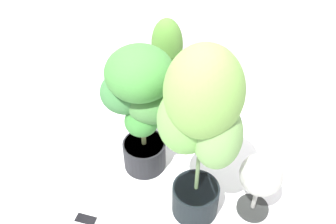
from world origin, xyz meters
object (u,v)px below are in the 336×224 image
object	(u,v)px
floor_fan	(260,177)
potted_plant_center	(140,99)
potted_plant_back_center	(165,67)
cell_phone	(86,220)
potted_plant_front_right	(201,123)

from	to	relation	value
floor_fan	potted_plant_center	bearing A→B (deg)	-148.27
potted_plant_back_center	cell_phone	xyz separation A→B (m)	(-0.27, -0.90, -0.45)
potted_plant_center	cell_phone	distance (m)	0.73
cell_phone	potted_plant_back_center	bearing A→B (deg)	168.24
cell_phone	floor_fan	bearing A→B (deg)	110.44
potted_plant_front_right	cell_phone	distance (m)	0.90
cell_phone	floor_fan	size ratio (longest dim) A/B	0.36
potted_plant_front_right	potted_plant_back_center	xyz separation A→B (m)	(-0.31, 0.71, -0.22)
potted_plant_front_right	floor_fan	xyz separation A→B (m)	(0.33, 0.06, -0.39)
potted_plant_center	cell_phone	world-z (taller)	potted_plant_center
potted_plant_center	potted_plant_back_center	bearing A→B (deg)	83.12
cell_phone	potted_plant_center	bearing A→B (deg)	159.47
potted_plant_back_center	floor_fan	xyz separation A→B (m)	(0.63, -0.65, -0.17)
potted_plant_front_right	floor_fan	bearing A→B (deg)	10.59
potted_plant_back_center	potted_plant_center	world-z (taller)	potted_plant_center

